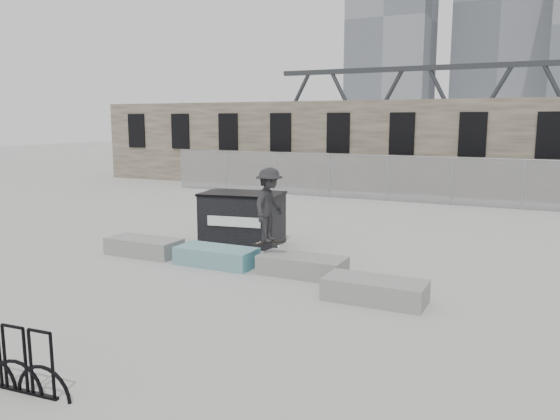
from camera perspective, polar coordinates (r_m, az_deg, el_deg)
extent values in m
plane|color=#A5A6A1|center=(13.17, -2.97, -6.24)|extent=(120.00, 120.00, 0.00)
cube|color=brown|center=(28.07, 13.17, 6.50)|extent=(36.00, 2.50, 4.50)
cube|color=black|center=(34.20, -14.74, 8.01)|extent=(1.20, 0.12, 2.00)
cube|color=black|center=(32.23, -10.35, 8.10)|extent=(1.20, 0.12, 2.00)
cube|color=black|center=(30.46, -5.42, 8.14)|extent=(1.20, 0.12, 2.00)
cube|color=black|center=(28.95, 0.07, 8.12)|extent=(1.20, 0.12, 2.00)
cube|color=black|center=(27.72, 6.11, 8.01)|extent=(1.20, 0.12, 2.00)
cube|color=black|center=(26.81, 12.62, 7.79)|extent=(1.20, 0.12, 2.00)
cube|color=black|center=(26.27, 19.49, 7.45)|extent=(1.20, 0.12, 2.00)
cube|color=black|center=(26.11, 26.52, 7.00)|extent=(1.20, 0.12, 2.00)
cylinder|color=gray|center=(29.27, -10.23, 4.26)|extent=(0.06, 0.06, 2.00)
cylinder|color=gray|center=(27.75, -5.61, 4.09)|extent=(0.06, 0.06, 2.00)
cylinder|color=gray|center=(26.44, -0.49, 3.87)|extent=(0.06, 0.06, 2.00)
cylinder|color=gray|center=(25.35, 5.11, 3.59)|extent=(0.06, 0.06, 2.00)
cylinder|color=gray|center=(24.53, 11.14, 3.26)|extent=(0.06, 0.06, 2.00)
cylinder|color=gray|center=(24.00, 17.51, 2.87)|extent=(0.06, 0.06, 2.00)
cylinder|color=gray|center=(23.77, 24.08, 2.43)|extent=(0.06, 0.06, 2.00)
cube|color=#99999E|center=(24.53, 11.14, 3.26)|extent=(22.00, 0.02, 2.00)
cylinder|color=gray|center=(24.45, 11.22, 5.59)|extent=(22.00, 0.04, 0.04)
cube|color=gray|center=(14.96, -14.02, -3.73)|extent=(2.00, 0.90, 0.45)
cube|color=#2D471E|center=(14.93, -14.04, -3.12)|extent=(1.76, 0.66, 0.10)
cube|color=teal|center=(13.60, -6.67, -4.82)|extent=(2.00, 0.90, 0.45)
cube|color=#2D471E|center=(13.56, -6.68, -4.15)|extent=(1.76, 0.66, 0.10)
cube|color=gray|center=(12.67, 2.34, -5.82)|extent=(2.00, 0.90, 0.45)
cube|color=#2D471E|center=(12.63, 2.34, -5.11)|extent=(1.76, 0.66, 0.10)
cube|color=gray|center=(11.05, 9.87, -8.26)|extent=(2.00, 0.90, 0.45)
cube|color=#2D471E|center=(11.00, 9.90, -7.45)|extent=(1.76, 0.66, 0.10)
cube|color=black|center=(15.70, -3.95, -0.99)|extent=(2.41, 1.67, 1.45)
cube|color=black|center=(15.59, -3.98, 1.71)|extent=(2.47, 1.73, 0.07)
cube|color=white|center=(15.06, -4.87, -1.23)|extent=(1.54, 0.27, 0.28)
torus|color=black|center=(8.18, -25.95, -13.84)|extent=(0.89, 0.12, 0.89)
torus|color=black|center=(7.88, -23.65, -14.59)|extent=(0.89, 0.12, 0.89)
cube|color=slate|center=(105.88, 11.65, 18.70)|extent=(14.00, 12.00, 42.00)
cube|color=slate|center=(113.28, 22.41, 19.12)|extent=(16.00, 14.00, 48.00)
cube|color=gray|center=(71.10, 4.15, 8.13)|extent=(2.00, 3.00, 4.00)
imported|color=black|center=(12.75, -1.14, 0.56)|extent=(0.66, 1.13, 1.74)
cube|color=black|center=(12.92, -1.12, -3.39)|extent=(0.81, 0.31, 0.18)
cylinder|color=beige|center=(12.99, -2.37, -3.54)|extent=(0.06, 0.03, 0.06)
cylinder|color=beige|center=(13.11, -2.08, -3.42)|extent=(0.06, 0.03, 0.06)
cylinder|color=beige|center=(12.74, -0.14, -3.79)|extent=(0.06, 0.03, 0.06)
cylinder|color=beige|center=(12.87, 0.13, -3.66)|extent=(0.06, 0.03, 0.06)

